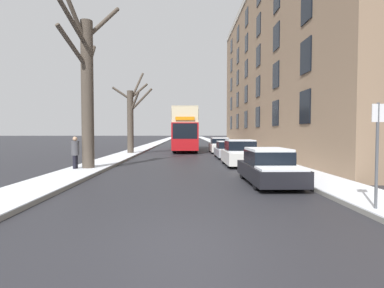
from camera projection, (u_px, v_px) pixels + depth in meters
ground_plane at (190, 247)px, 5.26m from camera, size 320.00×320.00×0.00m
sidewalk_left at (160, 142)px, 58.11m from camera, size 2.07×130.00×0.16m
sidewalk_right at (214, 142)px, 58.31m from camera, size 2.07×130.00×0.16m
terrace_facade_right at (298, 67)px, 29.28m from camera, size 9.10×36.39×16.87m
bare_tree_left_0 at (87, 85)px, 15.47m from camera, size 2.20×4.47×9.18m
bare_tree_left_1 at (131, 117)px, 26.96m from camera, size 3.56×2.41×7.57m
double_decker_bus at (185, 128)px, 32.32m from camera, size 2.50×10.95×4.42m
parked_car_0 at (269, 167)px, 11.78m from camera, size 1.77×4.26×1.39m
parked_car_1 at (240, 154)px, 18.05m from camera, size 1.89×3.90×1.56m
parked_car_2 at (228, 150)px, 23.42m from camera, size 1.85×4.12×1.32m
parked_car_3 at (220, 146)px, 29.19m from camera, size 1.87×3.96×1.49m
pedestrian_left_sidewalk at (75, 152)px, 15.31m from camera, size 0.39×0.39×1.80m
street_sign_post at (377, 151)px, 7.27m from camera, size 0.32×0.07×2.74m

